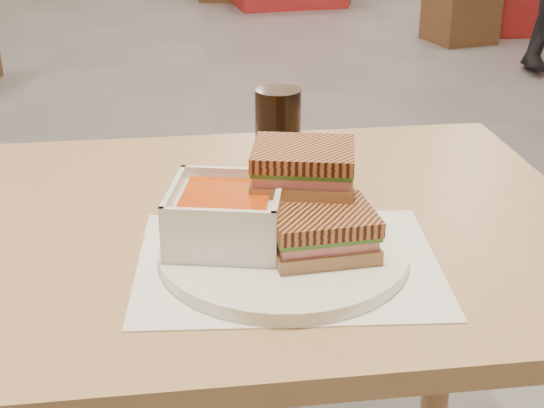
{
  "coord_description": "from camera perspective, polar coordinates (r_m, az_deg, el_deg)",
  "views": [
    {
      "loc": [
        -0.07,
        -2.83,
        1.2
      ],
      "look_at": [
        0.01,
        -2.0,
        0.82
      ],
      "focal_mm": 51.16,
      "sensor_mm": 36.0,
      "label": 1
    }
  ],
  "objects": [
    {
      "name": "main_table",
      "position": [
        1.09,
        -9.05,
        -7.02
      ],
      "size": [
        1.22,
        0.74,
        0.75
      ],
      "color": "tan",
      "rests_on": "ground"
    },
    {
      "name": "bg_chair_1l",
      "position": [
        5.61,
        13.73,
        13.8
      ],
      "size": [
        0.48,
        0.48,
        0.45
      ],
      "color": "brown",
      "rests_on": "ground"
    },
    {
      "name": "panini_upper",
      "position": [
        0.95,
        2.31,
        2.69
      ],
      "size": [
        0.14,
        0.12,
        0.06
      ],
      "color": "#B08252",
      "rests_on": "panini_lower"
    },
    {
      "name": "soup_bowl",
      "position": [
        0.93,
        -3.38,
        -1.0
      ],
      "size": [
        0.16,
        0.16,
        0.07
      ],
      "color": "white",
      "rests_on": "plate"
    },
    {
      "name": "cola_glass",
      "position": [
        1.13,
        0.43,
        4.96
      ],
      "size": [
        0.07,
        0.07,
        0.14
      ],
      "color": "black",
      "rests_on": "main_table"
    },
    {
      "name": "panini_lower",
      "position": [
        0.91,
        3.65,
        -2.0
      ],
      "size": [
        0.13,
        0.11,
        0.05
      ],
      "color": "#B08252",
      "rests_on": "plate"
    },
    {
      "name": "plate",
      "position": [
        0.93,
        0.85,
        -3.59
      ],
      "size": [
        0.3,
        0.3,
        0.02
      ],
      "color": "white",
      "rests_on": "tray_liner"
    },
    {
      "name": "tray_liner",
      "position": [
        0.93,
        1.17,
        -4.33
      ],
      "size": [
        0.37,
        0.3,
        0.0
      ],
      "color": "white",
      "rests_on": "main_table"
    }
  ]
}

